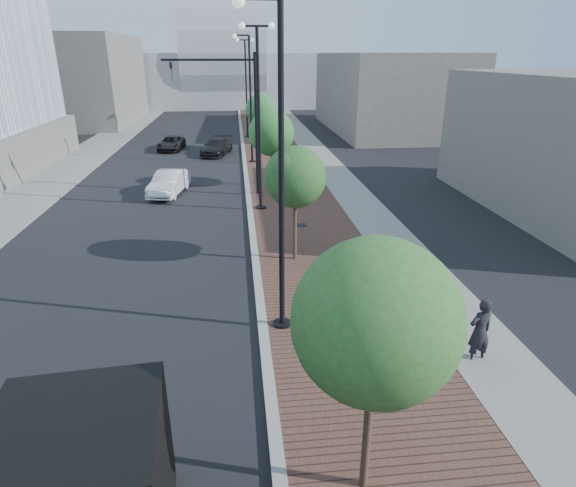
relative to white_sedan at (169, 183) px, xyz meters
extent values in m
cube|color=#4C2D23|center=(8.21, 14.23, -0.64)|extent=(7.00, 140.00, 0.12)
cube|color=slate|center=(10.91, 14.23, -0.63)|extent=(2.40, 140.00, 0.13)
cube|color=gray|center=(4.71, 14.23, -0.63)|extent=(0.30, 140.00, 0.14)
cube|color=slate|center=(-8.29, 14.23, -0.64)|extent=(4.00, 140.00, 0.12)
cube|color=black|center=(1.47, -21.27, 0.15)|extent=(2.41, 0.69, 1.29)
cylinder|color=black|center=(2.54, -21.68, -0.15)|extent=(0.39, 1.11, 1.09)
cylinder|color=silver|center=(2.54, -21.68, -0.15)|extent=(0.38, 0.62, 0.60)
imported|color=silver|center=(0.00, 0.00, 0.00)|extent=(2.26, 4.44, 1.39)
imported|color=black|center=(-1.57, 14.49, -0.11)|extent=(2.25, 4.33, 1.17)
imported|color=black|center=(2.47, 11.95, -0.04)|extent=(2.95, 4.86, 1.32)
imported|color=black|center=(10.43, -18.07, 0.27)|extent=(0.78, 0.59, 1.93)
cylinder|color=black|center=(5.31, -15.77, -0.60)|extent=(0.56, 0.56, 0.20)
cylinder|color=black|center=(5.31, -15.77, 3.92)|extent=(0.16, 0.16, 9.00)
sphere|color=silver|center=(4.31, -15.77, 8.35)|extent=(0.32, 0.32, 0.32)
cylinder|color=black|center=(5.31, -3.77, -0.60)|extent=(0.56, 0.56, 0.20)
cylinder|color=black|center=(5.31, -3.77, 3.92)|extent=(0.16, 0.16, 9.00)
cylinder|color=black|center=(5.31, -3.77, 8.42)|extent=(1.40, 0.10, 0.10)
sphere|color=silver|center=(4.61, -3.77, 8.42)|extent=(0.32, 0.32, 0.32)
sphere|color=silver|center=(6.01, -3.77, 8.42)|extent=(0.32, 0.32, 0.32)
cylinder|color=black|center=(5.31, 8.23, -0.60)|extent=(0.56, 0.56, 0.20)
cylinder|color=black|center=(5.31, 8.23, 3.92)|extent=(0.16, 0.16, 9.00)
cylinder|color=black|center=(4.81, 8.23, 8.42)|extent=(1.00, 0.10, 0.10)
sphere|color=silver|center=(4.31, 8.23, 8.35)|extent=(0.32, 0.32, 0.32)
cylinder|color=black|center=(5.31, 20.23, -0.60)|extent=(0.56, 0.56, 0.20)
cylinder|color=black|center=(5.31, 20.23, 3.92)|extent=(0.16, 0.16, 9.00)
cylinder|color=black|center=(5.31, 20.23, 8.42)|extent=(1.40, 0.10, 0.10)
sphere|color=silver|center=(4.61, 20.23, 8.42)|extent=(0.32, 0.32, 0.32)
sphere|color=silver|center=(6.01, 20.23, 8.42)|extent=(0.32, 0.32, 0.32)
cylinder|color=black|center=(5.31, -0.77, 3.30)|extent=(0.18, 0.18, 8.00)
cylinder|color=black|center=(2.81, -0.77, 6.90)|extent=(5.00, 0.12, 0.12)
imported|color=black|center=(0.81, -0.77, 6.30)|extent=(0.16, 0.20, 1.00)
cylinder|color=#382619|center=(6.31, -21.77, 1.06)|extent=(0.16, 0.16, 3.52)
sphere|color=#28591E|center=(6.31, -21.77, 3.07)|extent=(2.87, 2.87, 2.87)
sphere|color=#28591E|center=(6.71, -21.47, 2.82)|extent=(2.01, 2.01, 2.01)
sphere|color=#28591E|center=(6.01, -22.07, 3.42)|extent=(1.72, 1.72, 1.72)
cylinder|color=#382619|center=(6.31, -10.77, 0.94)|extent=(0.16, 0.16, 3.28)
sphere|color=#1F4C1A|center=(6.31, -10.77, 2.82)|extent=(2.38, 2.38, 2.38)
sphere|color=#1F4C1A|center=(6.71, -10.47, 2.58)|extent=(1.66, 1.66, 1.66)
sphere|color=#1F4C1A|center=(6.01, -11.07, 3.15)|extent=(1.43, 1.43, 1.43)
cylinder|color=#382619|center=(6.31, 1.23, 0.87)|extent=(0.16, 0.16, 3.13)
sphere|color=#226424|center=(6.31, 1.23, 2.66)|extent=(2.83, 2.83, 2.83)
sphere|color=#226424|center=(6.71, 1.53, 2.44)|extent=(1.98, 1.98, 1.98)
sphere|color=#226424|center=(6.01, 0.93, 2.97)|extent=(1.70, 1.70, 1.70)
cylinder|color=#382619|center=(6.31, 13.23, 0.94)|extent=(0.16, 0.16, 3.27)
sphere|color=#216028|center=(6.31, 13.23, 2.81)|extent=(2.60, 2.60, 2.60)
sphere|color=#216028|center=(6.71, 13.53, 2.57)|extent=(1.82, 1.82, 1.82)
sphere|color=#216028|center=(6.01, 12.93, 3.13)|extent=(1.56, 1.56, 1.56)
cube|color=#A0A4AA|center=(2.71, 59.23, 3.30)|extent=(50.00, 28.00, 8.00)
cube|color=#64605A|center=(-15.29, 34.23, 4.30)|extent=(14.00, 20.00, 10.00)
cube|color=#5D5A54|center=(20.71, 24.23, 3.30)|extent=(12.00, 22.00, 8.00)
cube|color=black|center=(7.11, -17.77, -0.57)|extent=(0.50, 0.50, 0.02)
cube|color=black|center=(7.11, -6.77, -0.57)|extent=(0.50, 0.50, 0.02)
camera|label=1|loc=(4.12, -28.39, 7.19)|focal=29.59mm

